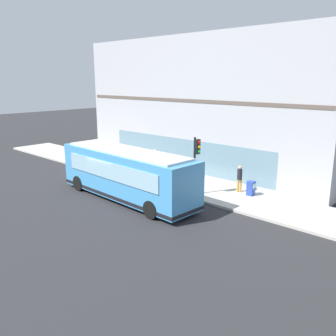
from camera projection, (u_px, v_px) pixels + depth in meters
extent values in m
plane|color=#262628|center=(115.00, 196.00, 22.41)|extent=(120.00, 120.00, 0.00)
cube|color=#B2ADA3|center=(166.00, 180.00, 25.71)|extent=(4.09, 40.00, 0.15)
cube|color=#A8A8AD|center=(209.00, 105.00, 28.12)|extent=(6.10, 21.44, 10.26)
cube|color=brown|center=(186.00, 100.00, 25.93)|extent=(0.36, 21.01, 0.24)
cube|color=slate|center=(184.00, 155.00, 26.84)|extent=(0.12, 15.01, 2.40)
cube|color=#3F8CC6|center=(127.00, 174.00, 21.45)|extent=(2.84, 10.08, 2.70)
cube|color=silver|center=(126.00, 151.00, 21.11)|extent=(2.43, 9.07, 0.12)
cube|color=#8CB2C6|center=(81.00, 154.00, 24.73)|extent=(2.20, 0.16, 1.20)
cube|color=#8CB2C6|center=(142.00, 164.00, 22.23)|extent=(0.34, 8.20, 1.00)
cube|color=#8CB2C6|center=(109.00, 171.00, 20.48)|extent=(0.34, 8.20, 1.00)
cube|color=black|center=(127.00, 192.00, 21.73)|extent=(2.88, 10.12, 0.20)
cylinder|color=black|center=(107.00, 176.00, 24.96)|extent=(0.33, 1.01, 1.00)
cylinder|color=black|center=(79.00, 183.00, 23.37)|extent=(0.33, 1.01, 1.00)
cylinder|color=black|center=(181.00, 199.00, 20.20)|extent=(0.33, 1.01, 1.00)
cylinder|color=black|center=(151.00, 210.00, 18.61)|extent=(0.33, 1.01, 1.00)
cylinder|color=black|center=(194.00, 166.00, 21.76)|extent=(0.14, 0.14, 3.60)
cube|color=black|center=(197.00, 147.00, 21.34)|extent=(0.32, 0.24, 0.90)
sphere|color=red|center=(199.00, 142.00, 21.18)|extent=(0.20, 0.20, 0.20)
sphere|color=yellow|center=(199.00, 147.00, 21.25)|extent=(0.20, 0.20, 0.20)
sphere|color=green|center=(199.00, 152.00, 21.32)|extent=(0.20, 0.20, 0.20)
cylinder|color=gold|center=(169.00, 171.00, 26.87)|extent=(0.24, 0.24, 0.55)
sphere|color=gold|center=(169.00, 166.00, 26.78)|extent=(0.22, 0.22, 0.22)
cylinder|color=gold|center=(170.00, 170.00, 26.74)|extent=(0.10, 0.12, 0.10)
cylinder|color=gold|center=(170.00, 170.00, 26.98)|extent=(0.12, 0.10, 0.10)
cylinder|color=silver|center=(140.00, 172.00, 25.87)|extent=(0.14, 0.14, 0.83)
cylinder|color=silver|center=(138.00, 172.00, 25.86)|extent=(0.14, 0.14, 0.83)
cylinder|color=#8C3F8C|center=(139.00, 162.00, 25.68)|extent=(0.32, 0.32, 0.66)
sphere|color=brown|center=(139.00, 156.00, 25.57)|extent=(0.23, 0.23, 0.23)
cylinder|color=gold|center=(238.00, 186.00, 22.61)|extent=(0.14, 0.14, 0.83)
cylinder|color=gold|center=(241.00, 186.00, 22.62)|extent=(0.14, 0.14, 0.83)
cylinder|color=black|center=(240.00, 174.00, 22.43)|extent=(0.32, 0.32, 0.66)
sphere|color=tan|center=(240.00, 167.00, 22.33)|extent=(0.22, 0.22, 0.22)
cylinder|color=#3359A5|center=(156.00, 166.00, 27.54)|extent=(0.14, 0.14, 0.87)
cylinder|color=#3359A5|center=(154.00, 166.00, 27.51)|extent=(0.14, 0.14, 0.87)
cylinder|color=silver|center=(155.00, 156.00, 27.33)|extent=(0.32, 0.32, 0.69)
sphere|color=tan|center=(155.00, 150.00, 27.22)|extent=(0.24, 0.24, 0.24)
cylinder|color=black|center=(182.00, 181.00, 23.64)|extent=(0.14, 0.14, 0.86)
cylinder|color=black|center=(184.00, 181.00, 23.55)|extent=(0.14, 0.14, 0.86)
cylinder|color=#3359A5|center=(183.00, 170.00, 23.41)|extent=(0.32, 0.32, 0.68)
sphere|color=tan|center=(183.00, 163.00, 23.30)|extent=(0.23, 0.23, 0.23)
cube|color=#263F99|center=(251.00, 188.00, 21.93)|extent=(0.44, 0.40, 0.90)
cube|color=#8CB2C6|center=(254.00, 186.00, 21.75)|extent=(0.35, 0.03, 0.30)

